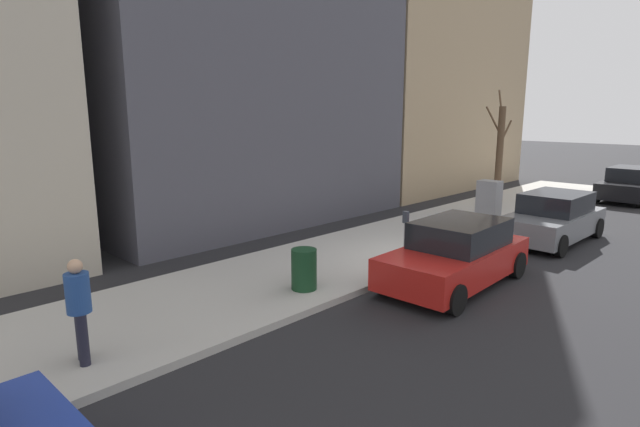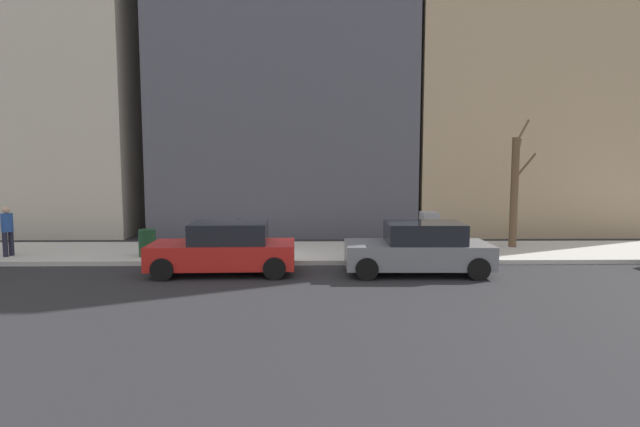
# 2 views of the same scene
# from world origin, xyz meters

# --- Properties ---
(ground_plane) EXTENTS (120.00, 120.00, 0.00)m
(ground_plane) POSITION_xyz_m (0.00, 0.00, 0.00)
(ground_plane) COLOR #232326
(sidewalk) EXTENTS (4.00, 36.00, 0.15)m
(sidewalk) POSITION_xyz_m (2.00, 0.00, 0.07)
(sidewalk) COLOR #B2AFA8
(sidewalk) RESTS_ON ground
(parked_car_grey) EXTENTS (1.99, 4.23, 1.52)m
(parked_car_grey) POSITION_xyz_m (-1.24, -5.03, 0.74)
(parked_car_grey) COLOR slate
(parked_car_grey) RESTS_ON ground
(parked_car_red) EXTENTS (2.02, 4.25, 1.52)m
(parked_car_red) POSITION_xyz_m (-1.13, 0.68, 0.74)
(parked_car_red) COLOR red
(parked_car_red) RESTS_ON ground
(parking_meter) EXTENTS (0.14, 0.10, 1.35)m
(parking_meter) POSITION_xyz_m (0.45, 0.45, 0.98)
(parking_meter) COLOR slate
(parking_meter) RESTS_ON sidewalk
(utility_box) EXTENTS (0.83, 0.61, 1.43)m
(utility_box) POSITION_xyz_m (1.30, -5.93, 0.85)
(utility_box) COLOR #A8A399
(utility_box) RESTS_ON sidewalk
(bare_tree) EXTENTS (1.17, 0.87, 4.75)m
(bare_tree) POSITION_xyz_m (2.62, -9.40, 2.29)
(bare_tree) COLOR brown
(bare_tree) RESTS_ON sidewalk
(trash_bin) EXTENTS (0.56, 0.56, 0.90)m
(trash_bin) POSITION_xyz_m (0.90, 3.61, 0.60)
(trash_bin) COLOR #14381E
(trash_bin) RESTS_ON sidewalk
(pedestrian_near_meter) EXTENTS (0.39, 0.36, 1.66)m
(pedestrian_near_meter) POSITION_xyz_m (0.99, 8.27, 1.09)
(pedestrian_near_meter) COLOR #1E1E2D
(pedestrian_near_meter) RESTS_ON sidewalk
(office_tower_left) EXTENTS (11.93, 11.93, 20.34)m
(office_tower_left) POSITION_xyz_m (11.47, -12.57, 10.17)
(office_tower_left) COLOR tan
(office_tower_left) RESTS_ON ground
(office_block_center) EXTENTS (11.64, 11.64, 17.84)m
(office_block_center) POSITION_xyz_m (11.32, -0.64, 8.92)
(office_block_center) COLOR #4C4C56
(office_block_center) RESTS_ON ground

